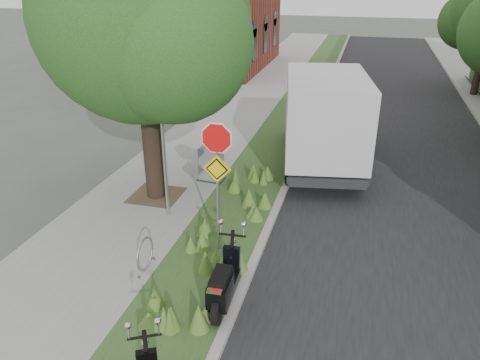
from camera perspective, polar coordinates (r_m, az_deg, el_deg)
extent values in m
plane|color=#4C5147|center=(10.44, 3.96, -11.66)|extent=(120.00, 120.00, 0.00)
cube|color=gray|center=(20.12, -2.28, 6.90)|extent=(3.50, 60.00, 0.12)
cube|color=#2B491F|center=(19.52, 5.50, 6.24)|extent=(2.00, 60.00, 0.12)
cube|color=#9E9991|center=(19.38, 8.43, 5.97)|extent=(0.20, 60.00, 0.13)
cube|color=black|center=(19.36, 18.76, 4.70)|extent=(7.00, 60.00, 0.01)
cylinder|color=black|center=(12.95, -10.88, 7.06)|extent=(0.52, 0.52, 4.48)
sphere|color=#18481A|center=(12.43, -11.93, 19.10)|extent=(5.40, 5.40, 5.40)
sphere|color=#18481A|center=(13.78, -14.86, 16.48)|extent=(4.05, 4.05, 4.05)
sphere|color=#18481A|center=(11.43, -8.17, 16.19)|extent=(3.78, 3.78, 3.78)
cube|color=#473828|center=(13.77, -10.15, -1.83)|extent=(1.40, 1.40, 0.01)
cylinder|color=#A5A8AD|center=(11.84, -9.33, 4.29)|extent=(0.08, 0.08, 4.00)
torus|color=#A5A8AD|center=(10.43, -11.51, -8.84)|extent=(0.05, 0.77, 0.77)
cube|color=#A5A8AD|center=(10.38, -12.21, -11.54)|extent=(0.06, 0.06, 0.04)
cube|color=#A5A8AD|center=(10.90, -10.52, -9.44)|extent=(0.06, 0.06, 0.04)
cylinder|color=#A5A8AD|center=(10.40, -2.70, -1.35)|extent=(0.07, 0.07, 3.00)
cylinder|color=red|center=(9.89, -2.89, 5.11)|extent=(0.86, 0.03, 0.86)
cylinder|color=white|center=(9.90, -2.86, 5.14)|extent=(0.94, 0.02, 0.94)
cube|color=yellow|center=(10.14, -2.81, 1.38)|extent=(0.64, 0.03, 0.64)
cube|color=maroon|center=(32.30, -5.21, 20.64)|extent=(9.00, 10.00, 8.00)
sphere|color=#18481A|center=(27.37, 25.99, 17.04)|extent=(2.85, 2.85, 2.85)
cylinder|color=black|center=(9.95, -0.81, -10.82)|extent=(0.15, 0.56, 0.55)
cylinder|color=black|center=(8.95, -2.79, -15.58)|extent=(0.15, 0.56, 0.55)
cube|color=black|center=(9.39, -1.82, -13.16)|extent=(0.42, 1.23, 0.19)
cube|color=black|center=(8.95, -2.44, -13.29)|extent=(0.41, 0.71, 0.42)
cube|color=black|center=(8.82, -2.38, -11.67)|extent=(0.35, 0.65, 0.13)
cube|color=#262628|center=(16.05, 9.85, 3.78)|extent=(3.16, 6.12, 0.20)
cube|color=#B7BABC|center=(17.91, 9.60, 9.14)|extent=(2.49, 1.90, 1.76)
cube|color=silver|center=(15.04, 10.37, 7.87)|extent=(3.10, 4.53, 2.42)
cube|color=#262628|center=(14.58, -3.49, 0.12)|extent=(0.82, 0.59, 0.03)
cube|color=slate|center=(14.38, -3.54, 1.93)|extent=(0.73, 0.50, 1.03)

